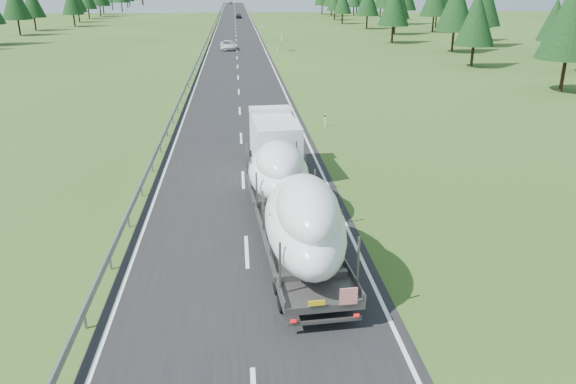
{
  "coord_description": "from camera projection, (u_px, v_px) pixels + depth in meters",
  "views": [
    {
      "loc": [
        -0.2,
        -11.93,
        10.5
      ],
      "look_at": [
        1.88,
        10.75,
        1.93
      ],
      "focal_mm": 35.0,
      "sensor_mm": 36.0,
      "label": 1
    }
  ],
  "objects": [
    {
      "name": "highway_sign",
      "position": [
        282.0,
        40.0,
        89.38
      ],
      "size": [
        0.08,
        0.9,
        2.6
      ],
      "color": "slate",
      "rests_on": "ground"
    },
    {
      "name": "distant_van",
      "position": [
        228.0,
        45.0,
        91.4
      ],
      "size": [
        2.57,
        5.34,
        1.47
      ],
      "primitive_type": "imported",
      "rotation": [
        0.0,
        0.0,
        0.03
      ],
      "color": "silver",
      "rests_on": "ground"
    },
    {
      "name": "distant_car_dark",
      "position": [
        239.0,
        16.0,
        169.65
      ],
      "size": [
        1.95,
        4.13,
        1.37
      ],
      "primitive_type": "imported",
      "rotation": [
        0.0,
        0.0,
        0.09
      ],
      "color": "black",
      "rests_on": "ground"
    },
    {
      "name": "marker_posts",
      "position": [
        258.0,
        19.0,
        159.67
      ],
      "size": [
        0.13,
        350.08,
        1.0
      ],
      "color": "silver",
      "rests_on": "ground"
    },
    {
      "name": "distant_car_blue",
      "position": [
        231.0,
        3.0,
        278.27
      ],
      "size": [
        1.46,
        3.9,
        1.27
      ],
      "primitive_type": "imported",
      "rotation": [
        0.0,
        0.0,
        0.03
      ],
      "color": "#192946",
      "rests_on": "ground"
    },
    {
      "name": "guardrail",
      "position": [
        208.0,
        37.0,
        107.32
      ],
      "size": [
        0.1,
        400.0,
        0.76
      ],
      "color": "slate",
      "rests_on": "ground"
    },
    {
      "name": "boat_truck",
      "position": [
        287.0,
        184.0,
        24.54
      ],
      "size": [
        3.56,
        18.99,
        4.2
      ],
      "color": "silver",
      "rests_on": "ground"
    },
    {
      "name": "road_surface",
      "position": [
        236.0,
        39.0,
        108.04
      ],
      "size": [
        10.0,
        400.0,
        0.02
      ],
      "primitive_type": "cube",
      "color": "black",
      "rests_on": "ground"
    }
  ]
}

